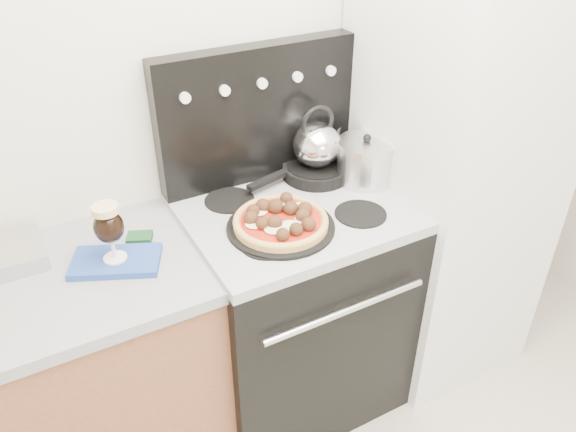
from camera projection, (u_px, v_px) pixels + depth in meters
room_shell at (476, 284)px, 1.11m from camera, size 3.52×3.01×2.52m
stove_body at (293, 309)px, 2.23m from camera, size 0.76×0.65×0.88m
cooktop at (294, 212)px, 1.98m from camera, size 0.76×0.65×0.04m
backguard at (257, 114)px, 2.04m from camera, size 0.76×0.08×0.50m
fridge at (451, 159)px, 2.22m from camera, size 0.64×0.68×1.90m
oven_mitt at (116, 261)px, 1.73m from camera, size 0.31×0.25×0.02m
beer_glass at (110, 232)px, 1.67m from camera, size 0.11×0.11×0.19m
pizza_pan at (281, 227)px, 1.86m from camera, size 0.42×0.42×0.01m
pizza at (281, 220)px, 1.85m from camera, size 0.39×0.39×0.04m
skillet at (316, 171)px, 2.15m from camera, size 0.31×0.31×0.05m
tea_kettle at (317, 141)px, 2.08m from camera, size 0.20×0.20×0.20m
stock_pot at (365, 162)px, 2.10m from camera, size 0.21×0.21×0.15m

